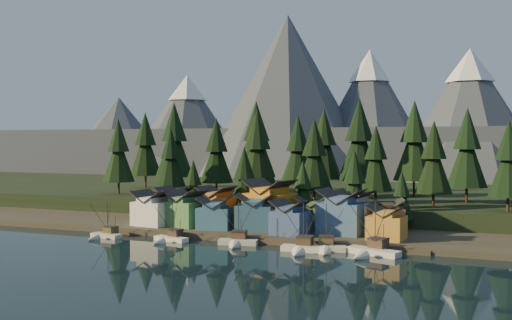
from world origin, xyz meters
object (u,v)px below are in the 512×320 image
at_px(boat_1, 168,234).
at_px(house_front_0, 153,207).
at_px(boat_0, 103,231).
at_px(house_front_1, 186,207).
at_px(boat_4, 302,242).
at_px(boat_3, 237,236).
at_px(boat_6, 370,245).
at_px(house_back_0, 174,203).
at_px(boat_5, 326,241).
at_px(house_back_1, 216,203).

bearing_deg(boat_1, house_front_0, 144.15).
distance_m(boat_1, house_front_0, 17.91).
distance_m(boat_0, house_front_1, 21.75).
bearing_deg(boat_4, house_front_0, 161.35).
bearing_deg(boat_3, boat_6, -12.62).
bearing_deg(boat_3, house_back_0, 131.74).
xyz_separation_m(boat_5, house_front_1, (-40.60, 12.74, 4.14)).
xyz_separation_m(boat_0, house_back_0, (5.95, 24.37, 4.47)).
relative_size(boat_5, house_back_0, 1.19).
distance_m(boat_5, house_front_1, 42.76).
relative_size(boat_6, house_back_1, 1.28).
bearing_deg(house_front_1, boat_5, -4.39).
distance_m(boat_3, house_back_0, 35.51).
height_order(house_front_0, house_back_0, house_back_0).
height_order(boat_4, house_front_1, house_front_1).
bearing_deg(boat_0, house_front_0, 79.12).
bearing_deg(house_back_0, boat_0, -96.02).
relative_size(boat_1, house_back_1, 1.01).
height_order(house_front_0, house_front_1, house_front_1).
relative_size(house_front_0, house_back_1, 1.03).
xyz_separation_m(boat_1, house_front_1, (-3.05, 14.31, 4.57)).
distance_m(boat_4, boat_5, 5.25).
distance_m(boat_6, house_front_0, 60.40).
bearing_deg(boat_5, boat_6, -14.91).
xyz_separation_m(boat_3, boat_5, (20.57, 0.09, 0.08)).
height_order(boat_3, boat_6, boat_6).
relative_size(boat_1, house_back_0, 1.04).
distance_m(boat_4, boat_6, 14.37).
distance_m(boat_0, house_back_0, 25.48).
height_order(house_front_1, house_back_0, house_front_1).
height_order(boat_0, boat_6, boat_6).
bearing_deg(boat_5, house_front_0, 157.21).
relative_size(boat_4, boat_5, 1.02).
height_order(boat_3, house_front_1, house_front_1).
xyz_separation_m(house_front_1, house_back_1, (4.37, 9.37, 0.21)).
bearing_deg(house_front_0, boat_5, -5.96).
bearing_deg(boat_1, house_back_0, 127.23).
height_order(boat_4, house_front_0, house_front_0).
bearing_deg(house_back_0, boat_5, -15.77).
bearing_deg(boat_1, house_back_1, 97.85).
xyz_separation_m(boat_0, boat_1, (17.11, 1.66, -0.05)).
bearing_deg(boat_4, boat_5, 26.79).
distance_m(boat_3, boat_5, 20.57).
distance_m(boat_6, house_back_1, 51.48).
bearing_deg(boat_6, house_back_0, 178.57).
height_order(house_front_1, house_back_1, house_back_1).
xyz_separation_m(boat_5, house_back_1, (-36.23, 22.12, 4.35)).
bearing_deg(boat_1, boat_4, 9.41).
relative_size(boat_5, house_back_1, 1.16).
relative_size(house_front_1, house_back_1, 1.10).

